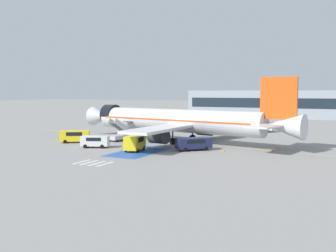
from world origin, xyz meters
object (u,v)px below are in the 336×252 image
object	(u,v)px
service_van_2	(95,141)
ground_crew_0	(142,137)
service_van_1	(135,142)
traffic_cone_1	(223,150)
service_van_3	(194,143)
service_van_0	(75,135)
boarding_stairs_forward	(120,135)
terminal_building	(303,104)
ground_crew_2	(144,138)
airliner	(178,121)
fuel_tanker	(252,123)
ground_crew_1	(153,138)
traffic_cone_0	(272,149)

from	to	relation	value
service_van_2	ground_crew_0	world-z (taller)	service_van_2
service_van_1	traffic_cone_1	size ratio (longest dim) A/B	10.31
service_van_3	traffic_cone_1	size ratio (longest dim) A/B	11.54
service_van_0	traffic_cone_1	distance (m)	26.70
boarding_stairs_forward	terminal_building	size ratio (longest dim) A/B	0.07
boarding_stairs_forward	service_van_3	bearing A→B (deg)	-6.99
service_van_0	ground_crew_0	xyz separation A→B (m)	(10.48, 5.35, -0.35)
ground_crew_2	traffic_cone_1	size ratio (longest dim) A/B	3.51
airliner	service_van_3	xyz separation A→B (m)	(6.17, -7.92, -2.62)
ground_crew_2	service_van_2	bearing A→B (deg)	139.99
service_van_1	service_van_2	distance (m)	7.54
fuel_tanker	traffic_cone_1	xyz separation A→B (m)	(3.37, -31.35, -1.63)
boarding_stairs_forward	fuel_tanker	bearing A→B (deg)	67.19
ground_crew_1	fuel_tanker	bearing A→B (deg)	171.05
fuel_tanker	ground_crew_2	world-z (taller)	fuel_tanker
boarding_stairs_forward	traffic_cone_1	distance (m)	21.49
terminal_building	traffic_cone_1	bearing A→B (deg)	-90.66
service_van_1	traffic_cone_0	world-z (taller)	service_van_1
fuel_tanker	service_van_3	world-z (taller)	fuel_tanker
fuel_tanker	terminal_building	size ratio (longest dim) A/B	0.11
boarding_stairs_forward	traffic_cone_0	world-z (taller)	boarding_stairs_forward
service_van_0	service_van_2	world-z (taller)	service_van_0
ground_crew_0	traffic_cone_1	world-z (taller)	ground_crew_0
airliner	service_van_2	distance (m)	15.43
fuel_tanker	ground_crew_1	distance (m)	29.60
ground_crew_0	terminal_building	size ratio (longest dim) A/B	0.02
service_van_2	ground_crew_0	bearing A→B (deg)	-44.52
ground_crew_1	service_van_3	bearing A→B (deg)	75.98
boarding_stairs_forward	ground_crew_2	distance (m)	6.29
ground_crew_1	traffic_cone_0	distance (m)	20.49
service_van_0	service_van_2	size ratio (longest dim) A/B	1.10
service_van_0	fuel_tanker	bearing A→B (deg)	113.54
boarding_stairs_forward	traffic_cone_0	xyz separation A→B (m)	(27.55, -0.25, -0.78)
boarding_stairs_forward	terminal_building	xyz separation A→B (m)	(22.01, 79.17, 3.65)
service_van_1	service_van_2	xyz separation A→B (m)	(-7.53, 0.21, -0.25)
service_van_2	service_van_1	bearing A→B (deg)	-113.68
traffic_cone_0	terminal_building	xyz separation A→B (m)	(-5.54, 79.42, 4.43)
service_van_3	traffic_cone_0	xyz separation A→B (m)	(10.92, 4.93, -0.93)
traffic_cone_0	service_van_2	bearing A→B (deg)	-160.84
airliner	traffic_cone_0	distance (m)	17.71
ground_crew_0	ground_crew_1	xyz separation A→B (m)	(2.17, 0.10, 0.00)
fuel_tanker	traffic_cone_0	bearing A→B (deg)	19.50
boarding_stairs_forward	ground_crew_1	size ratio (longest dim) A/B	3.35
service_van_1	ground_crew_0	distance (m)	9.81
ground_crew_0	fuel_tanker	bearing A→B (deg)	43.02
airliner	service_van_0	world-z (taller)	airliner
service_van_3	ground_crew_2	distance (m)	11.14
boarding_stairs_forward	traffic_cone_1	xyz separation A→B (m)	(21.06, -4.24, -0.79)
fuel_tanker	service_van_0	xyz separation A→B (m)	(-23.25, -33.06, -0.58)
service_van_1	terminal_building	xyz separation A→B (m)	(13.19, 88.75, 3.28)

